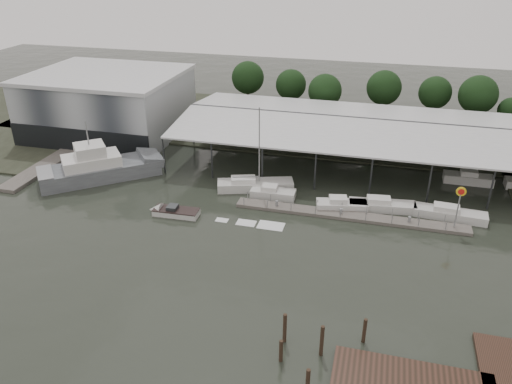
% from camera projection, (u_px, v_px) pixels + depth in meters
% --- Properties ---
extents(ground, '(200.00, 200.00, 0.00)m').
position_uv_depth(ground, '(204.00, 243.00, 55.27)').
color(ground, '#242A22').
rests_on(ground, ground).
extents(land_strip_far, '(140.00, 30.00, 0.30)m').
position_uv_depth(land_strip_far, '(283.00, 124.00, 91.55)').
color(land_strip_far, '#35392A').
rests_on(land_strip_far, ground).
extents(land_strip_west, '(20.00, 40.00, 0.30)m').
position_uv_depth(land_strip_west, '(53.00, 126.00, 90.27)').
color(land_strip_west, '#35392A').
rests_on(land_strip_west, ground).
extents(storage_warehouse, '(24.50, 20.50, 10.50)m').
position_uv_depth(storage_warehouse, '(109.00, 103.00, 85.17)').
color(storage_warehouse, '#9BA1A5').
rests_on(storage_warehouse, ground).
extents(covered_boat_shed, '(58.24, 24.00, 6.96)m').
position_uv_depth(covered_boat_shed, '(378.00, 124.00, 72.88)').
color(covered_boat_shed, silver).
rests_on(covered_boat_shed, ground).
extents(trawler_dock, '(3.00, 18.00, 0.50)m').
position_uv_depth(trawler_dock, '(46.00, 165.00, 74.09)').
color(trawler_dock, '#615B55').
rests_on(trawler_dock, ground).
extents(floating_dock, '(28.00, 2.00, 1.40)m').
position_uv_depth(floating_dock, '(349.00, 216.00, 60.42)').
color(floating_dock, '#615B55').
rests_on(floating_dock, ground).
extents(shell_fuel_sign, '(1.10, 0.18, 5.55)m').
position_uv_depth(shell_fuel_sign, '(459.00, 200.00, 56.02)').
color(shell_fuel_sign, gray).
rests_on(shell_fuel_sign, ground).
extents(grey_trawler, '(16.24, 14.75, 8.84)m').
position_uv_depth(grey_trawler, '(101.00, 168.00, 69.96)').
color(grey_trawler, slate).
rests_on(grey_trawler, ground).
extents(white_sailboat, '(10.45, 5.61, 11.61)m').
position_uv_depth(white_sailboat, '(254.00, 185.00, 67.10)').
color(white_sailboat, silver).
rests_on(white_sailboat, ground).
extents(speedboat_underway, '(17.28, 2.79, 2.00)m').
position_uv_depth(speedboat_underway, '(172.00, 212.00, 60.91)').
color(speedboat_underway, silver).
rests_on(speedboat_underway, ground).
extents(moored_cruiser_0, '(5.85, 2.38, 1.70)m').
position_uv_depth(moored_cruiser_0, '(273.00, 193.00, 65.02)').
color(moored_cruiser_0, silver).
rests_on(moored_cruiser_0, ground).
extents(moored_cruiser_1, '(6.55, 3.44, 1.70)m').
position_uv_depth(moored_cruiser_1, '(341.00, 205.00, 62.04)').
color(moored_cruiser_1, silver).
rests_on(moored_cruiser_1, ground).
extents(moored_cruiser_2, '(8.34, 3.16, 1.70)m').
position_uv_depth(moored_cruiser_2, '(382.00, 205.00, 61.94)').
color(moored_cruiser_2, silver).
rests_on(moored_cruiser_2, ground).
extents(moored_cruiser_3, '(8.61, 2.85, 1.70)m').
position_uv_depth(moored_cruiser_3, '(449.00, 213.00, 60.09)').
color(moored_cruiser_3, silver).
rests_on(moored_cruiser_3, ground).
extents(mooring_pilings, '(6.69, 8.67, 3.80)m').
position_uv_depth(mooring_pilings, '(310.00, 358.00, 38.58)').
color(mooring_pilings, '#34251A').
rests_on(mooring_pilings, ground).
extents(horizon_tree_line, '(69.61, 11.01, 9.84)m').
position_uv_depth(horizon_tree_line, '(411.00, 92.00, 88.87)').
color(horizon_tree_line, '#2E2114').
rests_on(horizon_tree_line, ground).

